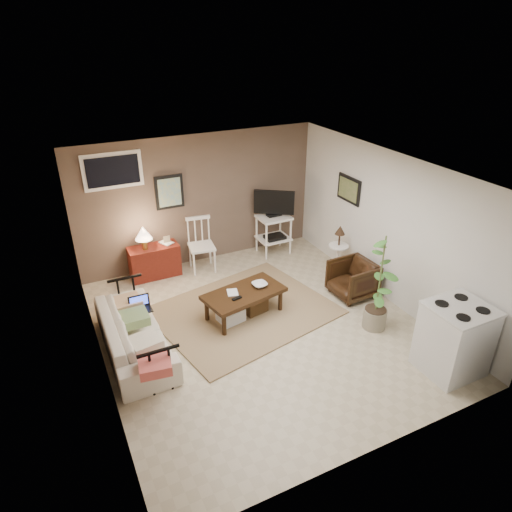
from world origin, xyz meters
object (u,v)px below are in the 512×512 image
potted_plant (380,280)px  spindle_chair (201,247)px  armchair (353,278)px  tv_stand (274,221)px  side_table (339,244)px  sofa (133,328)px  red_console (154,259)px  stove (454,339)px  coffee_table (244,302)px

potted_plant → spindle_chair: bearing=120.7°
spindle_chair → armchair: (1.93, -1.96, -0.13)m
tv_stand → armchair: 2.05m
tv_stand → spindle_chair: bearing=-179.2°
side_table → potted_plant: 1.68m
sofa → tv_stand: (3.16, 1.84, 0.30)m
red_console → tv_stand: (2.36, -0.11, 0.33)m
spindle_chair → red_console: bearing=171.3°
spindle_chair → potted_plant: bearing=-59.3°
tv_stand → stove: 4.07m
potted_plant → stove: (0.28, -1.18, -0.33)m
tv_stand → side_table: bearing=-63.3°
sofa → stove: stove is taller
potted_plant → stove: size_ratio=1.56×
coffee_table → spindle_chair: bearing=91.6°
side_table → tv_stand: bearing=116.7°
coffee_table → spindle_chair: (-0.05, 1.72, 0.20)m
sofa → red_console: (0.79, 1.95, -0.03)m
coffee_table → sofa: 1.71m
side_table → armchair: size_ratio=1.41×
armchair → potted_plant: bearing=-16.9°
side_table → armchair: bearing=-106.1°
tv_stand → side_table: (0.63, -1.26, -0.10)m
spindle_chair → stove: size_ratio=1.00×
tv_stand → side_table: tv_stand is taller
coffee_table → spindle_chair: spindle_chair is taller
coffee_table → red_console: 2.07m
stove → sofa: bearing=148.8°
spindle_chair → side_table: bearing=-30.1°
armchair → potted_plant: 1.03m
coffee_table → armchair: (1.88, -0.24, 0.08)m
red_console → tv_stand: size_ratio=0.78×
stove → red_console: bearing=124.3°
coffee_table → stove: bearing=-50.1°
stove → spindle_chair: bearing=116.1°
coffee_table → red_console: red_console is taller
sofa → red_console: 2.11m
potted_plant → stove: 1.25m
red_console → potted_plant: size_ratio=0.66×
red_console → side_table: (2.99, -1.37, 0.24)m
spindle_chair → side_table: 2.47m
side_table → potted_plant: bearing=-105.5°
red_console → spindle_chair: size_ratio=1.03×
sofa → potted_plant: bearing=-107.0°
sofa → potted_plant: size_ratio=1.27×
side_table → stove: bearing=-93.4°
sofa → armchair: size_ratio=2.90×
tv_stand → coffee_table: bearing=-129.8°
red_console → tv_stand: bearing=-2.7°
coffee_table → stove: stove is taller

